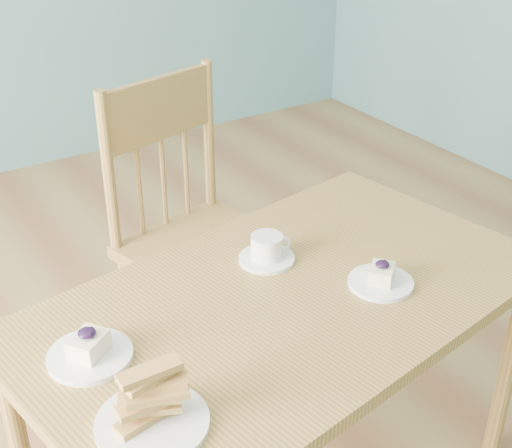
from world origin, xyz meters
The scene contains 7 objects.
room centered at (0.00, 0.00, 1.35)m, with size 5.01×5.01×2.71m.
dining_table centered at (0.29, -0.10, 0.61)m, with size 1.37×0.92×0.68m.
dining_chair centered at (0.39, 0.54, 0.51)m, with size 0.55×0.53×1.00m.
cheesecake_plate_near centered at (0.51, -0.19, 0.70)m, with size 0.16×0.16×0.07m.
cheesecake_plate_far centered at (-0.18, -0.07, 0.70)m, with size 0.18×0.18×0.07m.
coffee_cup centered at (0.34, 0.05, 0.71)m, with size 0.14×0.14×0.07m.
biscotti_plate centered at (-0.15, -0.31, 0.72)m, with size 0.21×0.21×0.13m.
Camera 1 is at (-0.51, -1.23, 1.64)m, focal length 50.00 mm.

